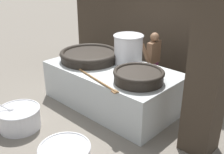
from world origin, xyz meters
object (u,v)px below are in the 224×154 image
at_px(stock_pot, 128,49).
at_px(prep_bowl_vegetables, 19,117).
at_px(cook, 153,60).
at_px(giant_wok_near, 89,55).
at_px(giant_wok_far, 139,76).

height_order(stock_pot, prep_bowl_vegetables, stock_pot).
xyz_separation_m(stock_pot, prep_bowl_vegetables, (-0.69, -2.45, -1.00)).
bearing_deg(stock_pot, cook, 74.87).
bearing_deg(giant_wok_near, stock_pot, 31.28).
relative_size(giant_wok_far, prep_bowl_vegetables, 1.09).
bearing_deg(stock_pot, giant_wok_near, -148.72).
relative_size(giant_wok_near, giant_wok_far, 1.40).
distance_m(giant_wok_far, stock_pot, 1.09).
height_order(giant_wok_near, cook, cook).
height_order(giant_wok_near, prep_bowl_vegetables, giant_wok_near).
bearing_deg(giant_wok_far, cook, 114.70).
bearing_deg(giant_wok_far, stock_pot, 141.38).
distance_m(giant_wok_near, prep_bowl_vegetables, 2.12).
xyz_separation_m(stock_pot, cook, (0.20, 0.72, -0.41)).
bearing_deg(cook, giant_wok_far, 108.79).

